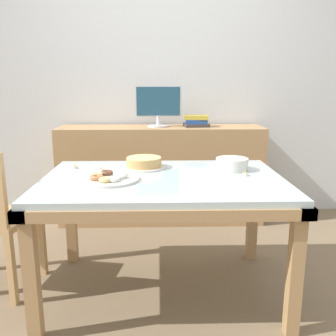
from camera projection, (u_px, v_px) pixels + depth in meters
name	position (u px, v px, depth m)	size (l,w,h in m)	color
ground_plane	(163.00, 290.00, 2.43)	(12.00, 12.00, 0.00)	#7A664C
wall_back	(161.00, 84.00, 3.71)	(8.00, 0.10, 2.60)	silver
dining_table	(163.00, 192.00, 2.28)	(1.48, 1.02, 0.76)	silver
sideboard	(161.00, 174.00, 3.60)	(1.92, 0.44, 0.91)	tan
computer_monitor	(158.00, 106.00, 3.46)	(0.42, 0.20, 0.38)	silver
book_stack	(196.00, 121.00, 3.50)	(0.24, 0.20, 0.11)	#3F3838
cake_chocolate_round	(144.00, 163.00, 2.50)	(0.29, 0.29, 0.07)	silver
pastry_platter	(109.00, 178.00, 2.19)	(0.36, 0.36, 0.04)	silver
plate_stack	(232.00, 164.00, 2.44)	(0.21, 0.21, 0.08)	silver
tealight_centre	(101.00, 170.00, 2.41)	(0.04, 0.04, 0.04)	silver
tealight_near_front	(245.00, 174.00, 2.29)	(0.04, 0.04, 0.04)	silver
tealight_right_edge	(75.00, 167.00, 2.49)	(0.04, 0.04, 0.04)	silver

